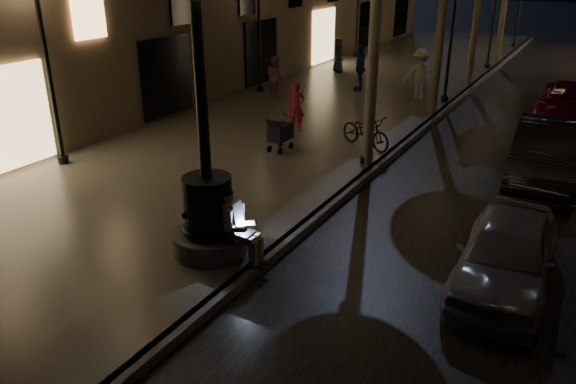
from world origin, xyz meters
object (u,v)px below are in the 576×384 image
Objects in this scene: fountain_lamppost at (208,202)px; car_second at (547,153)px; pedestrian_red at (296,107)px; pedestrian_dark at (338,55)px; stroller at (280,133)px; car_third at (570,102)px; lamp_curb_c at (496,4)px; bicycle at (366,131)px; lamp_curb_b at (453,19)px; pedestrian_pink at (275,76)px; pedestrian_blue at (360,67)px; lamp_left_a at (45,48)px; lamp_left_b at (259,14)px; pedestrian_white at (420,74)px; seated_man_laptop at (236,223)px; car_front at (506,254)px; lamp_curb_a at (372,48)px.

car_second is at bearing 56.29° from fountain_lamppost.
pedestrian_dark is (-2.98, 9.65, 0.00)m from pedestrian_red.
stroller is at bearing 107.54° from fountain_lamppost.
car_second is 1.05× the size of car_third.
lamp_curb_c is 14.99m from bicycle.
lamp_curb_b is at bearing 19.45° from bicycle.
car_third is (5.00, 14.36, -0.60)m from fountain_lamppost.
lamp_curb_c is 15.33m from car_second.
pedestrian_pink is at bearing 114.99° from fountain_lamppost.
fountain_lamppost reaches higher than lamp_curb_c.
pedestrian_blue is at bearing 137.17° from car_second.
lamp_left_b is at bearing 90.00° from lamp_left_a.
lamp_left_a and lamp_left_b have the same top height.
lamp_curb_b and lamp_curb_c have the same top height.
pedestrian_white is 1.24× the size of pedestrian_dark.
lamp_left_b is at bearing -168.72° from car_third.
pedestrian_white is 1.04× the size of pedestrian_blue.
seated_man_laptop is at bearing -0.41° from pedestrian_blue.
car_front is at bearing -78.01° from lamp_curb_c.
lamp_curb_c is at bearing 90.00° from lamp_curb_b.
car_front is at bearing -44.70° from lamp_curb_a.
lamp_curb_a reaches higher than car_front.
pedestrian_blue is (-2.92, 14.22, -0.09)m from fountain_lamppost.
lamp_left_b reaches higher than car_second.
lamp_left_a is 2.60× the size of bicycle.
bicycle is at bearing -179.40° from car_second.
lamp_left_a is 4.47× the size of stroller.
lamp_left_a reaches higher than pedestrian_red.
car_third is 2.37× the size of bicycle.
car_third is at bearing 4.84° from lamp_curb_b.
stroller is 0.28× the size of car_front.
car_second is at bearing 88.36° from car_front.
pedestrian_white reaches higher than car_second.
pedestrian_dark reaches higher than car_second.
pedestrian_white is at bearing 28.08° from bicycle.
lamp_curb_a is at bearing -90.00° from lamp_curb_c.
seated_man_laptop is 14.19m from lamp_curb_b.
pedestrian_blue is (2.40, 2.81, 0.12)m from pedestrian_pink.
fountain_lamppost is 18.15m from pedestrian_dark.
pedestrian_dark reaches higher than bicycle.
car_front is (4.30, -4.25, -2.59)m from lamp_curb_a.
lamp_left_a is 10.00m from lamp_left_b.
lamp_left_b is at bearing 162.18° from pedestrian_dark.
seated_man_laptop is at bearing 68.50° from pedestrian_white.
car_third is at bearing 87.50° from car_second.
lamp_left_a reaches higher than stroller.
lamp_left_b is 4.64m from pedestrian_blue.
pedestrian_white is (1.50, 8.16, 0.42)m from stroller.
stroller is at bearing -6.97° from pedestrian_blue.
lamp_curb_a is at bearing 71.98° from pedestrian_white.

